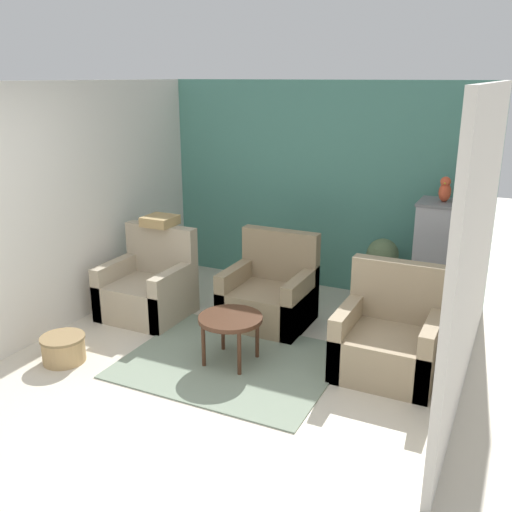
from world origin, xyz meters
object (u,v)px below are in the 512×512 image
at_px(potted_plant, 382,261).
at_px(wicker_basket, 63,348).
at_px(armchair_middle, 270,296).
at_px(armchair_right, 389,341).
at_px(birdcage, 438,263).
at_px(parrot, 445,190).
at_px(armchair_left, 149,289).
at_px(coffee_table, 230,322).

xyz_separation_m(potted_plant, wicker_basket, (-2.24, -2.50, -0.40)).
relative_size(armchair_middle, wicker_basket, 2.35).
relative_size(armchair_right, wicker_basket, 2.35).
relative_size(birdcage, potted_plant, 1.61).
height_order(armchair_right, birdcage, birdcage).
height_order(armchair_right, wicker_basket, armchair_right).
bearing_deg(parrot, potted_plant, 172.93).
bearing_deg(armchair_left, birdcage, 23.70).
xyz_separation_m(coffee_table, potted_plant, (0.87, 1.87, 0.13)).
distance_m(armchair_middle, parrot, 2.05).
bearing_deg(wicker_basket, birdcage, 40.59).
xyz_separation_m(armchair_left, birdcage, (2.77, 1.21, 0.33)).
xyz_separation_m(armchair_middle, potted_plant, (0.93, 0.91, 0.24)).
xyz_separation_m(armchair_right, wicker_basket, (-2.67, -1.08, -0.16)).
distance_m(armchair_middle, wicker_basket, 2.07).
relative_size(coffee_table, armchair_left, 0.61).
xyz_separation_m(parrot, potted_plant, (-0.59, 0.07, -0.85)).
bearing_deg(potted_plant, birdcage, -7.27).
bearing_deg(potted_plant, wicker_basket, -131.82).
xyz_separation_m(coffee_table, armchair_left, (-1.30, 0.58, -0.11)).
distance_m(armchair_right, parrot, 1.74).
height_order(birdcage, potted_plant, birdcage).
bearing_deg(armchair_left, wicker_basket, -93.12).
bearing_deg(birdcage, armchair_middle, -151.19).
bearing_deg(coffee_table, birdcage, 50.70).
distance_m(coffee_table, parrot, 2.52).
xyz_separation_m(armchair_right, potted_plant, (-0.43, 1.42, 0.24)).
bearing_deg(armchair_right, parrot, 83.04).
bearing_deg(potted_plant, coffee_table, -115.07).
bearing_deg(coffee_table, armchair_middle, 93.15).
relative_size(armchair_right, parrot, 3.59).
height_order(armchair_right, parrot, parrot).
relative_size(parrot, wicker_basket, 0.66).
xyz_separation_m(coffee_table, armchair_middle, (-0.05, 0.96, -0.11)).
bearing_deg(armchair_middle, potted_plant, 44.53).
relative_size(coffee_table, parrot, 2.20).
bearing_deg(potted_plant, armchair_left, -149.30).
bearing_deg(coffee_table, armchair_right, 18.88).
height_order(coffee_table, potted_plant, potted_plant).
height_order(coffee_table, wicker_basket, coffee_table).
bearing_deg(armchair_middle, parrot, 28.87).
xyz_separation_m(coffee_table, parrot, (1.47, 1.80, 0.98)).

